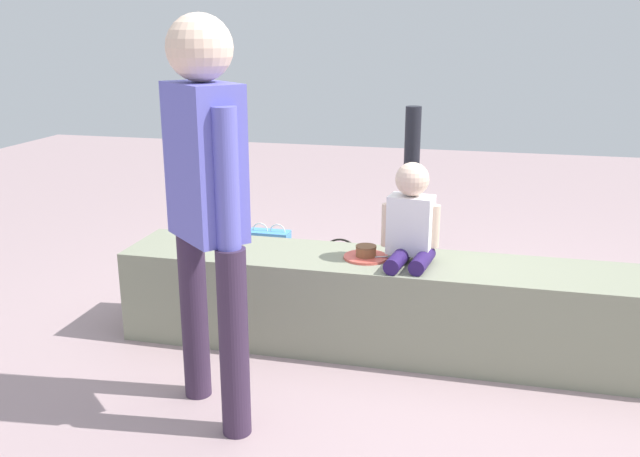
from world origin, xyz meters
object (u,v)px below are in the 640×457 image
at_px(child_seated, 411,219).
at_px(water_bottle_near_gift, 605,284).
at_px(handbag_black_leather, 341,269).
at_px(cake_plate, 366,254).
at_px(party_cup_red, 363,291).
at_px(gift_bag, 269,256).
at_px(handbag_brown_canvas, 475,284).
at_px(adult_standing, 206,188).
at_px(cake_box_white, 597,310).

distance_m(child_seated, water_bottle_near_gift, 1.53).
bearing_deg(handbag_black_leather, cake_plate, -69.87).
bearing_deg(water_bottle_near_gift, party_cup_red, -166.35).
xyz_separation_m(cake_plate, water_bottle_near_gift, (1.28, 0.92, -0.39)).
height_order(water_bottle_near_gift, party_cup_red, water_bottle_near_gift).
relative_size(cake_plate, gift_bag, 0.58).
xyz_separation_m(child_seated, gift_bag, (-0.96, 0.76, -0.51)).
bearing_deg(handbag_brown_canvas, adult_standing, -124.05).
relative_size(adult_standing, gift_bag, 4.17).
distance_m(adult_standing, handbag_brown_canvas, 2.03).
bearing_deg(cake_plate, adult_standing, -122.69).
distance_m(child_seated, gift_bag, 1.33).
xyz_separation_m(water_bottle_near_gift, handbag_black_leather, (-1.58, -0.11, -0.00)).
height_order(child_seated, party_cup_red, child_seated).
relative_size(gift_bag, water_bottle_near_gift, 1.71).
bearing_deg(child_seated, gift_bag, 141.70).
height_order(party_cup_red, handbag_brown_canvas, handbag_brown_canvas).
xyz_separation_m(gift_bag, handbag_black_leather, (0.45, 0.05, -0.07)).
bearing_deg(handbag_brown_canvas, gift_bag, 179.39).
height_order(handbag_black_leather, handbag_brown_canvas, handbag_black_leather).
bearing_deg(gift_bag, party_cup_red, -15.36).
distance_m(gift_bag, water_bottle_near_gift, 2.04).
height_order(cake_plate, gift_bag, cake_plate).
distance_m(handbag_black_leather, handbag_brown_canvas, 0.83).
xyz_separation_m(child_seated, adult_standing, (-0.71, -0.77, 0.29)).
height_order(child_seated, handbag_brown_canvas, child_seated).
bearing_deg(cake_box_white, cake_plate, -153.87).
bearing_deg(child_seated, handbag_brown_canvas, 66.92).
relative_size(child_seated, cake_box_white, 1.47).
bearing_deg(adult_standing, cake_box_white, 38.79).
height_order(gift_bag, handbag_brown_canvas, gift_bag).
bearing_deg(handbag_brown_canvas, party_cup_red, -166.08).
distance_m(gift_bag, cake_box_white, 1.95).
distance_m(adult_standing, gift_bag, 1.75).
distance_m(adult_standing, party_cup_red, 1.68).
bearing_deg(party_cup_red, adult_standing, -105.62).
xyz_separation_m(gift_bag, handbag_brown_canvas, (1.28, -0.01, -0.07)).
bearing_deg(handbag_black_leather, adult_standing, -97.11).
xyz_separation_m(gift_bag, water_bottle_near_gift, (2.03, 0.17, -0.07)).
height_order(child_seated, gift_bag, child_seated).
relative_size(cake_box_white, handbag_black_leather, 1.00).
distance_m(water_bottle_near_gift, cake_box_white, 0.35).
distance_m(child_seated, cake_box_white, 1.29).
height_order(child_seated, adult_standing, adult_standing).
bearing_deg(water_bottle_near_gift, adult_standing, -136.32).
distance_m(cake_plate, cake_box_white, 1.39).
bearing_deg(handbag_black_leather, gift_bag, -173.35).
bearing_deg(cake_plate, child_seated, 0.17).
height_order(cake_plate, cake_box_white, cake_plate).
height_order(cake_plate, handbag_black_leather, cake_plate).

